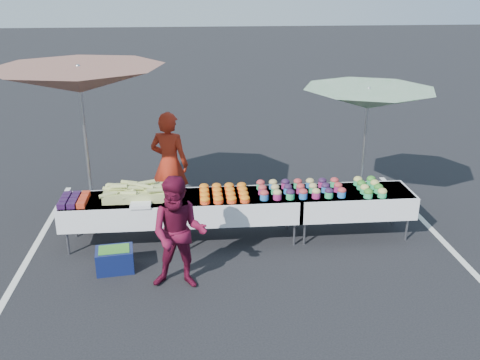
{
  "coord_description": "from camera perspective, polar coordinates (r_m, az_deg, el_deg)",
  "views": [
    {
      "loc": [
        -0.69,
        -7.64,
        3.91
      ],
      "look_at": [
        0.0,
        0.0,
        1.0
      ],
      "focal_mm": 40.0,
      "sensor_mm": 36.0,
      "label": 1
    }
  ],
  "objects": [
    {
      "name": "bean_baskets",
      "position": [
        8.68,
        13.68,
        -0.69
      ],
      "size": [
        0.36,
        0.68,
        0.15
      ],
      "color": "#2BAD63",
      "rests_on": "table_right"
    },
    {
      "name": "potato_cups",
      "position": [
        8.4,
        6.47,
        -0.87
      ],
      "size": [
        1.34,
        0.58,
        0.16
      ],
      "color": "#2769B7",
      "rests_on": "table_right"
    },
    {
      "name": "corn_pile",
      "position": [
        8.33,
        -10.7,
        -1.25
      ],
      "size": [
        1.16,
        0.57,
        0.26
      ],
      "color": "#9AAF59",
      "rests_on": "table_left"
    },
    {
      "name": "table_center",
      "position": [
        8.36,
        0.0,
        -2.67
      ],
      "size": [
        1.86,
        0.81,
        0.75
      ],
      "color": "white",
      "rests_on": "ground"
    },
    {
      "name": "storage_bin",
      "position": [
        7.86,
        -13.21,
        -8.22
      ],
      "size": [
        0.56,
        0.44,
        0.34
      ],
      "rotation": [
        0.0,
        0.0,
        0.12
      ],
      "color": "#0E1746",
      "rests_on": "ground"
    },
    {
      "name": "ground",
      "position": [
        8.61,
        0.0,
        -6.23
      ],
      "size": [
        80.0,
        80.0,
        0.0
      ],
      "primitive_type": "plane",
      "color": "black"
    },
    {
      "name": "vendor",
      "position": [
        9.25,
        -7.53,
        1.7
      ],
      "size": [
        0.78,
        0.65,
        1.84
      ],
      "primitive_type": "imported",
      "rotation": [
        0.0,
        0.0,
        2.78
      ],
      "color": "maroon",
      "rests_on": "ground"
    },
    {
      "name": "umbrella_right",
      "position": [
        9.12,
        13.52,
        8.34
      ],
      "size": [
        2.25,
        2.25,
        2.25
      ],
      "rotation": [
        0.0,
        0.0,
        0.02
      ],
      "color": "black",
      "rests_on": "ground"
    },
    {
      "name": "table_right",
      "position": [
        8.7,
        11.9,
        -2.19
      ],
      "size": [
        1.86,
        0.81,
        0.75
      ],
      "color": "white",
      "rests_on": "ground"
    },
    {
      "name": "stripe_left",
      "position": [
        8.94,
        -21.02,
        -6.65
      ],
      "size": [
        0.1,
        5.0,
        0.0
      ],
      "primitive_type": "cube",
      "color": "silver",
      "rests_on": "ground"
    },
    {
      "name": "customer",
      "position": [
        7.05,
        -6.54,
        -5.7
      ],
      "size": [
        0.84,
        0.69,
        1.56
      ],
      "primitive_type": "imported",
      "rotation": [
        0.0,
        0.0,
        -0.14
      ],
      "color": "#590D26",
      "rests_on": "ground"
    },
    {
      "name": "stripe_right",
      "position": [
        9.43,
        19.84,
        -5.06
      ],
      "size": [
        0.1,
        5.0,
        0.0
      ],
      "primitive_type": "cube",
      "color": "silver",
      "rests_on": "ground"
    },
    {
      "name": "table_left",
      "position": [
        8.41,
        -12.33,
        -3.05
      ],
      "size": [
        1.86,
        0.81,
        0.75
      ],
      "color": "white",
      "rests_on": "ground"
    },
    {
      "name": "berry_punnets",
      "position": [
        8.4,
        -17.29,
        -2.03
      ],
      "size": [
        0.4,
        0.54,
        0.08
      ],
      "color": "black",
      "rests_on": "table_left"
    },
    {
      "name": "umbrella_left",
      "position": [
        8.58,
        -16.76,
        10.09
      ],
      "size": [
        3.07,
        3.07,
        2.7
      ],
      "rotation": [
        0.0,
        0.0,
        0.18
      ],
      "color": "black",
      "rests_on": "ground"
    },
    {
      "name": "carrot_bowls",
      "position": [
        8.25,
        -1.72,
        -1.38
      ],
      "size": [
        0.75,
        0.69,
        0.11
      ],
      "color": "#EF461A",
      "rests_on": "table_center"
    },
    {
      "name": "plastic_bags",
      "position": [
        8.03,
        -10.54,
        -2.6
      ],
      "size": [
        0.3,
        0.25,
        0.05
      ],
      "primitive_type": "cube",
      "color": "white",
      "rests_on": "table_left"
    }
  ]
}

